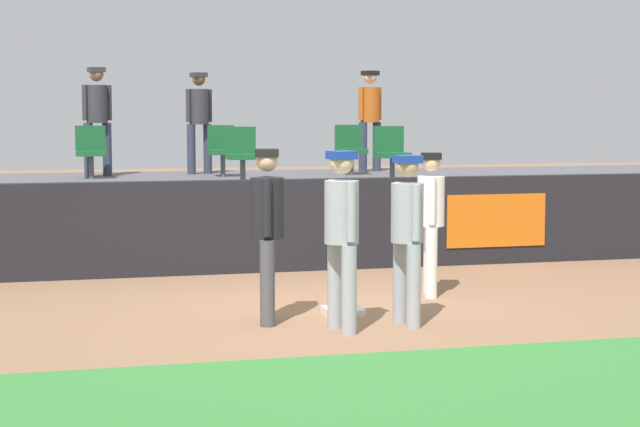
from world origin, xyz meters
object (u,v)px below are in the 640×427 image
Objects in this scene: seat_back_right at (350,147)px; seat_front_center at (242,152)px; seat_front_right at (391,150)px; seat_back_center at (222,148)px; player_runner_visitor at (342,228)px; first_base at (343,311)px; spectator_capped at (199,115)px; player_umpire at (267,223)px; player_fielder_home at (431,214)px; player_coach_visitor at (407,227)px; seat_back_left at (91,149)px; spectator_casual at (97,113)px; spectator_hooded at (370,113)px.

seat_back_right and seat_front_center have the same top height.
seat_front_right is 1.00× the size of seat_back_center.
player_runner_visitor is 5.52m from seat_front_center.
seat_front_center is at bearing -89.60° from seat_back_center.
first_base is 0.23× the size of spectator_capped.
spectator_capped reaches higher than seat_front_right.
player_runner_visitor is at bearing -112.64° from seat_front_right.
player_runner_visitor is 1.00× the size of player_umpire.
player_fielder_home is 1.79m from player_coach_visitor.
seat_back_center is 2.11m from seat_back_left.
spectator_casual reaches higher than player_runner_visitor.
player_coach_visitor is at bearing -82.08° from seat_front_center.
player_runner_visitor is 7.62m from seat_back_right.
player_umpire is at bearing -165.68° from first_base.
first_base is 6.94m from seat_back_right.
player_runner_visitor is 2.13× the size of seat_front_center.
spectator_hooded is at bearing -174.67° from player_fielder_home.
seat_back_right is 0.49× the size of spectator_capped.
seat_front_right is 1.00× the size of seat_back_right.
player_coach_visitor is at bearing -83.96° from seat_back_center.
player_coach_visitor is 2.06× the size of seat_back_center.
spectator_casual is at bearing 164.61° from seat_back_center.
spectator_hooded reaches higher than seat_back_center.
spectator_casual is (-1.98, 0.55, 0.56)m from seat_back_center.
player_umpire is 7.47m from spectator_casual.
seat_front_right reaches higher than player_fielder_home.
player_umpire is at bearing -77.23° from seat_back_left.
spectator_hooded is at bearing 80.07° from seat_front_right.
spectator_hooded reaches higher than seat_back_left.
first_base is 0.48× the size of seat_back_right.
spectator_hooded is (4.90, 0.81, 0.56)m from seat_back_left.
seat_back_right is at bearing -0.00° from seat_back_left.
first_base is 1.34m from player_umpire.
player_coach_visitor is 5.44m from seat_front_center.
seat_back_center is 1.00× the size of seat_back_right.
seat_front_right is (2.92, 4.91, 0.54)m from player_umpire.
seat_back_left is (-4.44, 1.80, -0.00)m from seat_front_right.
player_fielder_home is 2.46m from player_umpire.
player_runner_visitor is at bearing -89.73° from seat_front_center.
seat_front_right is at bearing 0.01° from seat_front_center.
player_coach_visitor is 7.33m from seat_back_right.
player_runner_visitor is 2.13× the size of seat_back_left.
player_fielder_home is at bearing -96.09° from seat_back_right.
player_runner_visitor is 7.62m from seat_back_left.
spectator_capped is 0.97× the size of spectator_casual.
seat_back_right is 1.00× the size of seat_front_center.
player_fielder_home is 4.14m from seat_front_center.
spectator_casual is at bearing -10.47° from spectator_capped.
spectator_hooded reaches higher than player_coach_visitor.
seat_front_center is 2.63m from spectator_capped.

